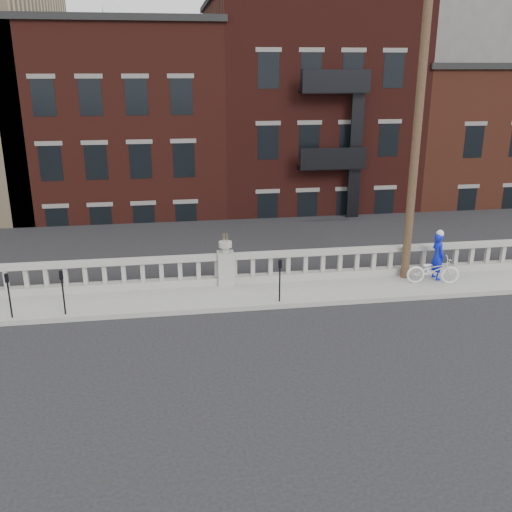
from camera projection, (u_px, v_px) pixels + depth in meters
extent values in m
plane|color=black|center=(241.00, 340.00, 15.60)|extent=(120.00, 120.00, 0.00)
cube|color=gray|center=(229.00, 296.00, 18.39)|extent=(32.00, 2.20, 0.15)
cube|color=gray|center=(226.00, 280.00, 19.22)|extent=(28.00, 0.34, 0.25)
cube|color=gray|center=(226.00, 257.00, 18.96)|extent=(28.00, 0.34, 0.16)
cube|color=gray|center=(226.00, 268.00, 19.08)|extent=(0.55, 0.55, 1.10)
cylinder|color=gray|center=(225.00, 250.00, 18.88)|extent=(0.24, 0.24, 0.20)
cylinder|color=gray|center=(225.00, 244.00, 18.82)|extent=(0.44, 0.44, 0.18)
cube|color=#605E59|center=(226.00, 347.00, 20.39)|extent=(36.00, 0.50, 5.15)
cube|color=black|center=(196.00, 245.00, 41.59)|extent=(80.00, 44.00, 0.50)
cube|color=#595651|center=(169.00, 317.00, 24.18)|extent=(16.00, 7.00, 4.00)
cube|color=#595651|center=(447.00, 106.00, 48.44)|extent=(14.00, 14.00, 18.00)
cube|color=#401712|center=(129.00, 159.00, 33.10)|extent=(10.00, 14.00, 14.00)
cube|color=black|center=(119.00, 27.00, 30.85)|extent=(10.30, 14.30, 0.30)
cube|color=#39130F|center=(297.00, 143.00, 34.32)|extent=(10.00, 14.00, 15.50)
cube|color=black|center=(300.00, 0.00, 31.83)|extent=(10.30, 14.30, 0.30)
cube|color=#5B281B|center=(449.00, 168.00, 36.32)|extent=(10.00, 14.00, 12.00)
cube|color=black|center=(460.00, 66.00, 34.38)|extent=(10.30, 14.30, 0.30)
cylinder|color=#422D1E|center=(417.00, 131.00, 18.25)|extent=(0.28, 0.28, 10.00)
cylinder|color=black|center=(10.00, 300.00, 16.46)|extent=(0.05, 0.05, 1.10)
cube|color=black|center=(7.00, 278.00, 16.24)|extent=(0.10, 0.08, 0.26)
cube|color=black|center=(6.00, 277.00, 16.19)|extent=(0.06, 0.01, 0.08)
cylinder|color=black|center=(64.00, 297.00, 16.67)|extent=(0.05, 0.05, 1.10)
cube|color=black|center=(61.00, 275.00, 16.46)|extent=(0.10, 0.08, 0.26)
cube|color=black|center=(61.00, 274.00, 16.40)|extent=(0.06, 0.01, 0.08)
cylinder|color=black|center=(280.00, 285.00, 17.61)|extent=(0.05, 0.05, 1.10)
cube|color=black|center=(280.00, 264.00, 17.40)|extent=(0.10, 0.08, 0.26)
cube|color=black|center=(280.00, 263.00, 17.34)|extent=(0.06, 0.01, 0.08)
imported|color=white|center=(433.00, 270.00, 19.15)|extent=(1.83, 0.92, 0.92)
imported|color=#0D1BCA|center=(438.00, 256.00, 19.44)|extent=(0.47, 0.65, 1.63)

